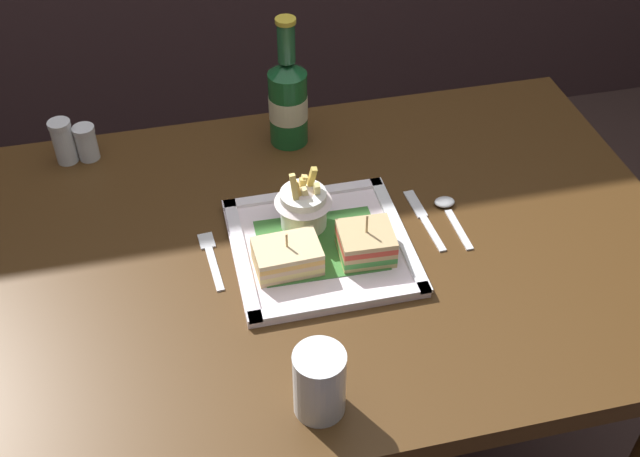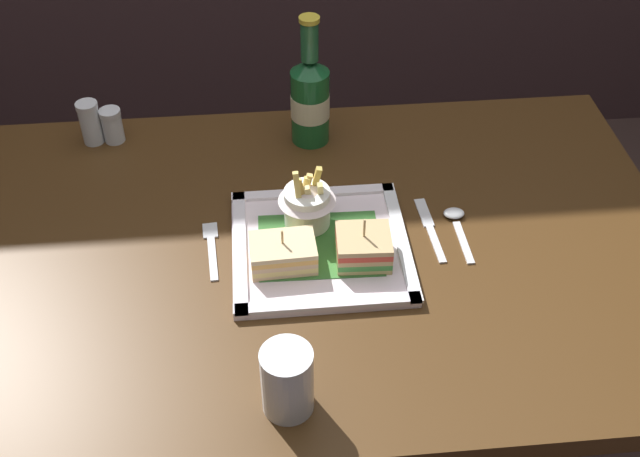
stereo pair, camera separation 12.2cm
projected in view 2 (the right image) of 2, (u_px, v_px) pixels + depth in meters
The scene contains 12 objects.
dining_table at pixel (319, 303), 1.34m from camera, with size 1.18×0.78×0.78m.
square_plate at pixel (321, 247), 1.24m from camera, with size 0.28×0.28×0.02m.
sandwich_half_left at pixel (283, 253), 1.19m from camera, with size 0.10×0.07×0.07m.
sandwich_half_right at pixel (363, 247), 1.19m from camera, with size 0.09×0.08×0.08m.
fries_cup at pixel (307, 201), 1.24m from camera, with size 0.09×0.09×0.11m.
beer_bottle at pixel (310, 97), 1.40m from camera, with size 0.07×0.07×0.25m.
water_glass at pixel (287, 384), 0.99m from camera, with size 0.07×0.07×0.10m.
fork at pixel (212, 247), 1.24m from camera, with size 0.03×0.13×0.00m.
knife at pixel (429, 227), 1.28m from camera, with size 0.02×0.16×0.00m.
spoon at pixel (456, 221), 1.28m from camera, with size 0.04×0.13×0.01m.
salt_shaker at pixel (91, 125), 1.43m from camera, with size 0.04×0.04×0.08m.
pepper_shaker at pixel (113, 127), 1.44m from camera, with size 0.04×0.04×0.07m.
Camera 2 is at (-0.08, -0.91, 1.63)m, focal length 43.66 mm.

